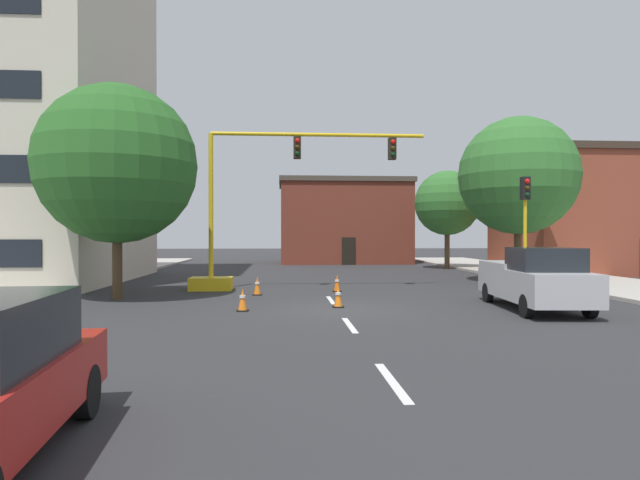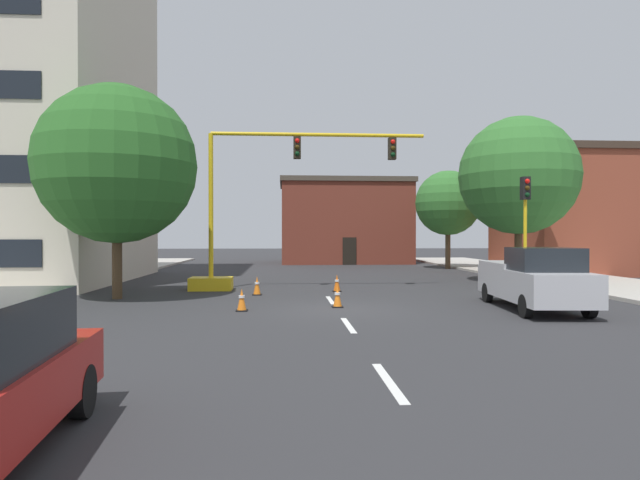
# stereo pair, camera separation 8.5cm
# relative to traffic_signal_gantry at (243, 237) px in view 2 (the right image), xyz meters

# --- Properties ---
(ground_plane) EXTENTS (160.00, 160.00, 0.00)m
(ground_plane) POSITION_rel_traffic_signal_gantry_xyz_m (3.46, -6.46, -2.31)
(ground_plane) COLOR #2D2D30
(sidewalk_left) EXTENTS (6.00, 56.00, 0.14)m
(sidewalk_left) POSITION_rel_traffic_signal_gantry_xyz_m (-9.89, 1.54, -2.24)
(sidewalk_left) COLOR #B2ADA3
(sidewalk_left) RESTS_ON ground_plane
(sidewalk_right) EXTENTS (6.00, 56.00, 0.14)m
(sidewalk_right) POSITION_rel_traffic_signal_gantry_xyz_m (16.81, 1.54, -2.24)
(sidewalk_right) COLOR #B2ADA3
(sidewalk_right) RESTS_ON ground_plane
(lane_stripe_seg_1) EXTENTS (0.16, 2.40, 0.01)m
(lane_stripe_seg_1) POSITION_rel_traffic_signal_gantry_xyz_m (3.46, -14.96, -2.31)
(lane_stripe_seg_1) COLOR silver
(lane_stripe_seg_1) RESTS_ON ground_plane
(lane_stripe_seg_2) EXTENTS (0.16, 2.40, 0.01)m
(lane_stripe_seg_2) POSITION_rel_traffic_signal_gantry_xyz_m (3.46, -9.46, -2.31)
(lane_stripe_seg_2) COLOR silver
(lane_stripe_seg_2) RESTS_ON ground_plane
(lane_stripe_seg_3) EXTENTS (0.16, 2.40, 0.01)m
(lane_stripe_seg_3) POSITION_rel_traffic_signal_gantry_xyz_m (3.46, -3.96, -2.31)
(lane_stripe_seg_3) COLOR silver
(lane_stripe_seg_3) RESTS_ON ground_plane
(building_brick_center) EXTENTS (11.07, 8.24, 7.11)m
(building_brick_center) POSITION_rel_traffic_signal_gantry_xyz_m (6.99, 23.30, 1.25)
(building_brick_center) COLOR brown
(building_brick_center) RESTS_ON ground_plane
(building_row_right) EXTENTS (12.48, 8.49, 7.59)m
(building_row_right) POSITION_rel_traffic_signal_gantry_xyz_m (22.19, 9.41, 1.50)
(building_row_right) COLOR brown
(building_row_right) RESTS_ON ground_plane
(traffic_signal_gantry) EXTENTS (10.19, 1.20, 6.83)m
(traffic_signal_gantry) POSITION_rel_traffic_signal_gantry_xyz_m (0.00, 0.00, 0.00)
(traffic_signal_gantry) COLOR yellow
(traffic_signal_gantry) RESTS_ON ground_plane
(traffic_light_pole_right) EXTENTS (0.32, 0.47, 4.80)m
(traffic_light_pole_right) POSITION_rel_traffic_signal_gantry_xyz_m (11.81, -1.66, 1.22)
(traffic_light_pole_right) COLOR yellow
(traffic_light_pole_right) RESTS_ON ground_plane
(tree_left_near) EXTENTS (5.88, 5.88, 7.93)m
(tree_left_near) POSITION_rel_traffic_signal_gantry_xyz_m (-4.42, -3.03, 2.68)
(tree_left_near) COLOR #4C3823
(tree_left_near) RESTS_ON ground_plane
(tree_right_far) EXTENTS (4.56, 4.56, 6.93)m
(tree_right_far) POSITION_rel_traffic_signal_gantry_xyz_m (13.31, 13.87, 2.32)
(tree_right_far) COLOR brown
(tree_right_far) RESTS_ON ground_plane
(tree_right_mid) EXTENTS (5.80, 5.80, 8.21)m
(tree_right_mid) POSITION_rel_traffic_signal_gantry_xyz_m (13.33, 2.44, 2.99)
(tree_right_mid) COLOR #4C3823
(tree_right_mid) RESTS_ON ground_plane
(pickup_truck_silver) EXTENTS (2.42, 5.54, 1.99)m
(pickup_truck_silver) POSITION_rel_traffic_signal_gantry_xyz_m (9.69, -6.90, -1.34)
(pickup_truck_silver) COLOR #BCBCC1
(pickup_truck_silver) RESTS_ON ground_plane
(traffic_cone_roadside_a) EXTENTS (0.36, 0.36, 0.70)m
(traffic_cone_roadside_a) POSITION_rel_traffic_signal_gantry_xyz_m (3.52, -5.94, -1.97)
(traffic_cone_roadside_a) COLOR black
(traffic_cone_roadside_a) RESTS_ON ground_plane
(traffic_cone_roadside_b) EXTENTS (0.36, 0.36, 0.70)m
(traffic_cone_roadside_b) POSITION_rel_traffic_signal_gantry_xyz_m (0.46, -6.60, -1.97)
(traffic_cone_roadside_b) COLOR black
(traffic_cone_roadside_b) RESTS_ON ground_plane
(traffic_cone_roadside_c) EXTENTS (0.36, 0.36, 0.74)m
(traffic_cone_roadside_c) POSITION_rel_traffic_signal_gantry_xyz_m (0.71, -2.10, -1.95)
(traffic_cone_roadside_c) COLOR black
(traffic_cone_roadside_c) RESTS_ON ground_plane
(traffic_cone_roadside_d) EXTENTS (0.36, 0.36, 0.73)m
(traffic_cone_roadside_d) POSITION_rel_traffic_signal_gantry_xyz_m (3.99, -1.04, -1.95)
(traffic_cone_roadside_d) COLOR black
(traffic_cone_roadside_d) RESTS_ON ground_plane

